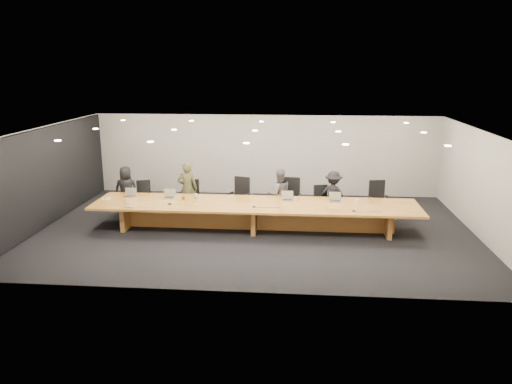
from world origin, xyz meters
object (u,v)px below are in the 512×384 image
(chair_right, at_px, (322,202))
(person_a, at_px, (126,190))
(chair_mid_right, at_px, (290,197))
(person_d, at_px, (333,195))
(chair_mid_left, at_px, (239,196))
(laptop_e, at_px, (335,197))
(paper_cup_far, at_px, (357,201))
(mic_center, at_px, (254,206))
(conference_table, at_px, (255,211))
(laptop_d, at_px, (288,196))
(laptop_b, at_px, (169,194))
(chair_far_right, at_px, (379,200))
(amber_mug, at_px, (183,198))
(mic_left, at_px, (169,204))
(av_box, at_px, (128,206))
(paper_cup_near, at_px, (295,199))
(water_bottle, at_px, (196,198))
(mic_right, at_px, (354,211))
(person_c, at_px, (279,194))
(laptop_a, at_px, (129,193))
(chair_far_left, at_px, (144,197))
(chair_left, at_px, (193,197))
(person_b, at_px, (187,189))

(chair_right, distance_m, person_a, 5.97)
(chair_mid_right, distance_m, person_d, 1.28)
(chair_mid_left, bearing_deg, laptop_e, 2.05)
(paper_cup_far, bearing_deg, mic_center, -166.07)
(conference_table, distance_m, laptop_d, 1.04)
(laptop_b, xyz_separation_m, laptop_d, (3.41, 0.03, 0.00))
(chair_right, height_order, chair_far_right, chair_far_right)
(laptop_e, bearing_deg, amber_mug, -177.00)
(mic_left, bearing_deg, av_box, -160.63)
(paper_cup_near, xyz_separation_m, av_box, (-4.50, -1.05, -0.03))
(chair_mid_left, bearing_deg, paper_cup_far, 4.37)
(laptop_d, xyz_separation_m, water_bottle, (-2.55, -0.37, -0.02))
(chair_far_right, relative_size, av_box, 6.21)
(laptop_b, distance_m, mic_right, 5.25)
(conference_table, bearing_deg, av_box, -169.19)
(person_c, height_order, mic_right, person_c)
(chair_far_right, bearing_deg, chair_mid_right, 168.30)
(chair_far_right, height_order, laptop_d, chair_far_right)
(laptop_a, xyz_separation_m, av_box, (0.31, -1.01, -0.12))
(conference_table, height_order, laptop_a, laptop_a)
(chair_far_right, relative_size, amber_mug, 11.83)
(laptop_d, bearing_deg, chair_far_left, 162.96)
(chair_far_right, height_order, laptop_b, chair_far_right)
(av_box, height_order, mic_left, mic_left)
(laptop_e, bearing_deg, water_bottle, -174.00)
(chair_left, height_order, mic_left, chair_left)
(laptop_b, bearing_deg, mic_center, -15.45)
(chair_right, height_order, av_box, chair_right)
(conference_table, height_order, person_b, person_b)
(laptop_a, bearing_deg, paper_cup_far, 2.56)
(chair_far_right, relative_size, laptop_a, 3.46)
(laptop_a, bearing_deg, mic_right, -5.29)
(chair_far_right, distance_m, paper_cup_near, 2.66)
(chair_left, height_order, laptop_a, chair_left)
(chair_right, distance_m, person_c, 1.31)
(person_d, relative_size, laptop_b, 4.40)
(person_c, bearing_deg, chair_far_left, -21.60)
(amber_mug, bearing_deg, person_c, 18.85)
(person_b, xyz_separation_m, av_box, (-1.22, -1.83, -0.06))
(chair_mid_left, height_order, laptop_b, chair_mid_left)
(person_b, distance_m, mic_right, 5.11)
(paper_cup_far, bearing_deg, chair_mid_left, 164.61)
(chair_right, height_order, person_c, person_c)
(chair_right, relative_size, amber_mug, 10.31)
(person_d, height_order, laptop_b, person_d)
(av_box, distance_m, mic_left, 1.10)
(paper_cup_far, bearing_deg, chair_far_left, 171.40)
(person_c, xyz_separation_m, laptop_d, (0.27, -0.73, 0.13))
(chair_left, bearing_deg, person_d, -20.27)
(person_c, relative_size, mic_right, 13.53)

